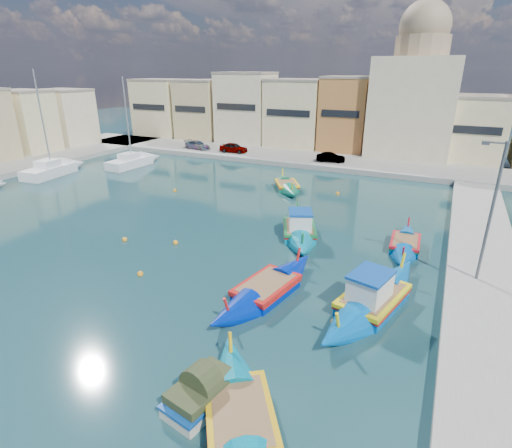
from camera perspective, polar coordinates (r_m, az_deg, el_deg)
The scene contains 17 objects.
ground at distance 25.17m, azimuth -14.39°, elevation -6.00°, with size 160.00×160.00×0.00m, color #13393A.
east_quay at distance 20.24m, azimuth 30.63°, elevation -15.09°, with size 4.00×70.00×0.50m, color gray.
north_quay at distance 52.16m, azimuth 8.69°, elevation 8.97°, with size 80.00×8.00×0.60m, color gray.
north_townhouses at distance 57.05m, azimuth 17.91°, elevation 14.06°, with size 83.20×7.87×10.19m.
church_block at distance 57.01m, azimuth 21.84°, elevation 17.04°, with size 10.00×10.00×19.10m.
quay_street_lamp at distance 23.87m, azimuth 30.43°, elevation 1.41°, with size 1.18×0.16×8.00m.
parked_cars at distance 54.51m, azimuth -2.23°, elevation 10.70°, with size 23.21×2.21×1.32m.
luzzu_turquoise_cabin at distance 21.24m, azimuth 16.30°, elevation -10.43°, with size 4.68×10.59×3.33m.
luzzu_blue_cabin at distance 28.84m, azimuth 6.19°, elevation -0.98°, with size 5.48×8.98×3.13m.
luzzu_cyan_mid at distance 28.57m, azimuth 20.49°, elevation -2.83°, with size 2.16×7.59×2.22m.
luzzu_green at distance 40.20m, azimuth 4.43°, elevation 5.38°, with size 5.66×7.50×2.40m.
luzzu_blue_south at distance 21.51m, azimuth 1.50°, elevation -9.43°, with size 3.67×9.40×2.65m.
luzzu_cyan_south at distance 14.88m, azimuth -2.27°, elevation -26.34°, with size 6.70×8.25×2.67m.
tender_far at distance 15.63m, azimuth -7.64°, elevation -22.84°, with size 2.05×3.11×1.42m.
yacht_north at distance 53.00m, azimuth -16.24°, elevation 8.73°, with size 2.63×8.47×11.21m.
yacht_midnorth at distance 51.87m, azimuth -26.04°, elevation 7.19°, with size 3.73×8.85×12.17m.
mooring_buoys at distance 29.32m, azimuth -5.86°, elevation -1.22°, with size 20.42×21.16×0.36m.
Camera 1 is at (15.06, -16.71, 11.29)m, focal length 28.00 mm.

